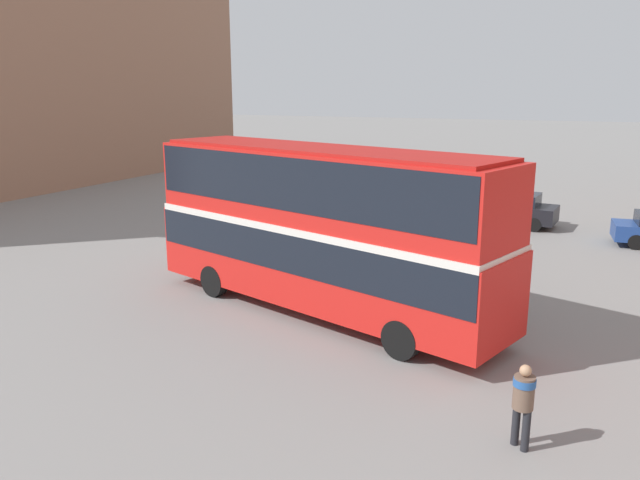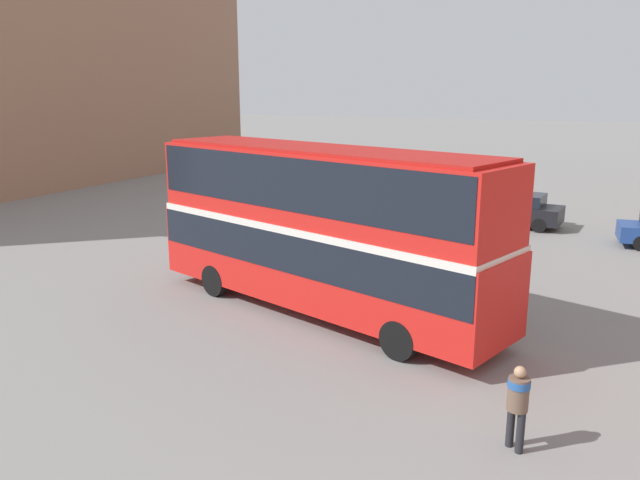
% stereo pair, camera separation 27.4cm
% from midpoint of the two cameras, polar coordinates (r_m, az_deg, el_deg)
% --- Properties ---
extents(ground_plane, '(240.00, 240.00, 0.00)m').
position_cam_midpoint_polar(ground_plane, '(18.66, 0.67, -5.88)').
color(ground_plane, gray).
extents(building_row_left, '(10.87, 40.09, 16.47)m').
position_cam_midpoint_polar(building_row_left, '(46.38, -26.85, 14.71)').
color(building_row_left, '#9E7056').
rests_on(building_row_left, ground_plane).
extents(double_decker_bus, '(11.45, 5.85, 4.70)m').
position_cam_midpoint_polar(double_decker_bus, '(17.34, 0.45, 1.82)').
color(double_decker_bus, red).
rests_on(double_decker_bus, ground_plane).
extents(pedestrian_foreground, '(0.55, 0.55, 1.59)m').
position_cam_midpoint_polar(pedestrian_foreground, '(11.77, 18.29, -13.65)').
color(pedestrian_foreground, '#232328').
rests_on(pedestrian_foreground, ground_plane).
extents(parked_car_kerb_far, '(4.25, 2.25, 1.54)m').
position_cam_midpoint_polar(parked_car_kerb_far, '(30.44, 17.75, 2.66)').
color(parked_car_kerb_far, black).
rests_on(parked_car_kerb_far, ground_plane).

